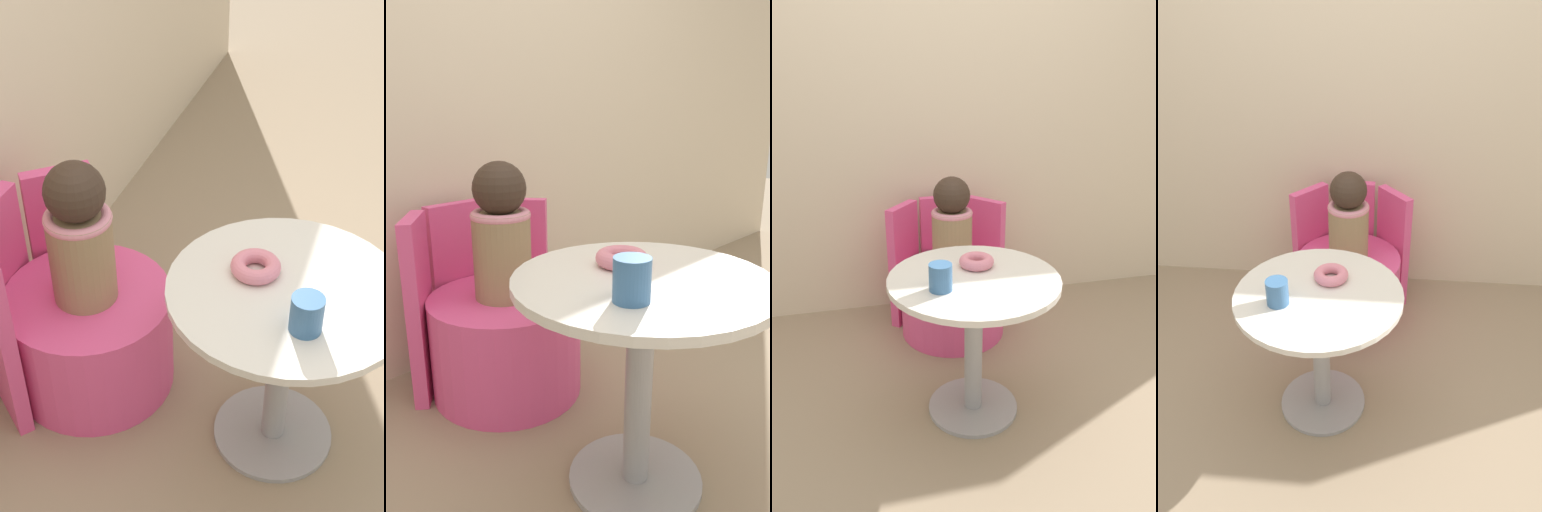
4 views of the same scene
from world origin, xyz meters
TOP-DOWN VIEW (x-y plane):
  - ground_plane at (0.00, 0.00)m, footprint 12.00×12.00m
  - back_wall at (0.00, 1.13)m, footprint 6.00×0.06m
  - round_table at (-0.07, 0.06)m, footprint 0.68×0.68m
  - tub_chair at (-0.02, 0.72)m, footprint 0.55×0.55m
  - booth_backrest at (-0.02, 0.95)m, footprint 0.65×0.24m
  - child_figure at (-0.02, 0.72)m, footprint 0.21×0.21m
  - donut at (-0.04, 0.16)m, footprint 0.14×0.14m
  - cup at (-0.22, -0.01)m, footprint 0.09×0.09m

SIDE VIEW (x-z plane):
  - ground_plane at x=0.00m, z-range 0.00..0.00m
  - tub_chair at x=-0.02m, z-range 0.00..0.38m
  - booth_backrest at x=-0.02m, z-range 0.00..0.68m
  - round_table at x=-0.07m, z-range 0.15..0.78m
  - child_figure at x=-0.02m, z-range 0.37..0.86m
  - donut at x=-0.04m, z-range 0.63..0.67m
  - cup at x=-0.22m, z-range 0.63..0.73m
  - back_wall at x=0.00m, z-range 0.00..2.40m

